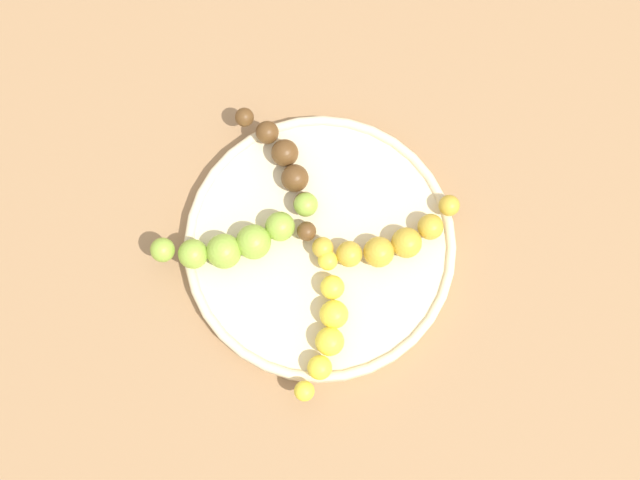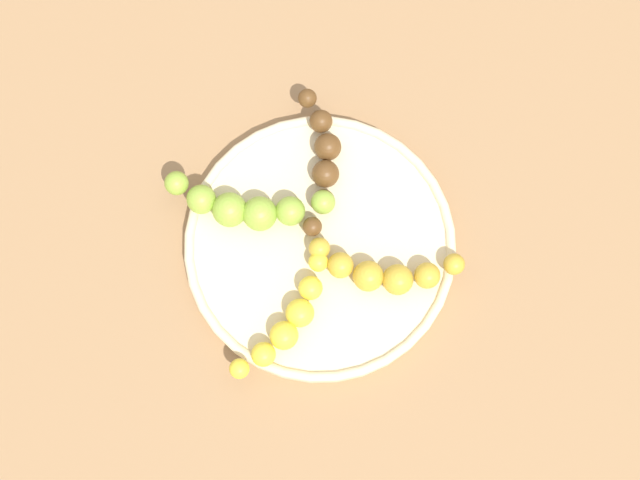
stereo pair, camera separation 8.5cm
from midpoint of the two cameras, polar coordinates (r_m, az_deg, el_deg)
name	(u,v)px [view 1 (the left image)]	position (r m, az deg, el deg)	size (l,w,h in m)	color
ground_plane	(320,248)	(0.89, -2.68, -1.15)	(2.40, 2.40, 0.00)	#936D47
fruit_bowl	(320,246)	(0.88, -2.71, -0.98)	(0.27, 0.27, 0.02)	beige
banana_yellow	(327,327)	(0.84, -2.38, -6.36)	(0.13, 0.08, 0.03)	yellow
banana_spotted	(390,242)	(0.85, 1.88, -0.73)	(0.05, 0.16, 0.03)	gold
banana_overripe	(287,167)	(0.88, -4.87, 4.19)	(0.15, 0.05, 0.03)	#593819
banana_green	(237,241)	(0.86, -8.22, -0.70)	(0.05, 0.17, 0.03)	#8CAD38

